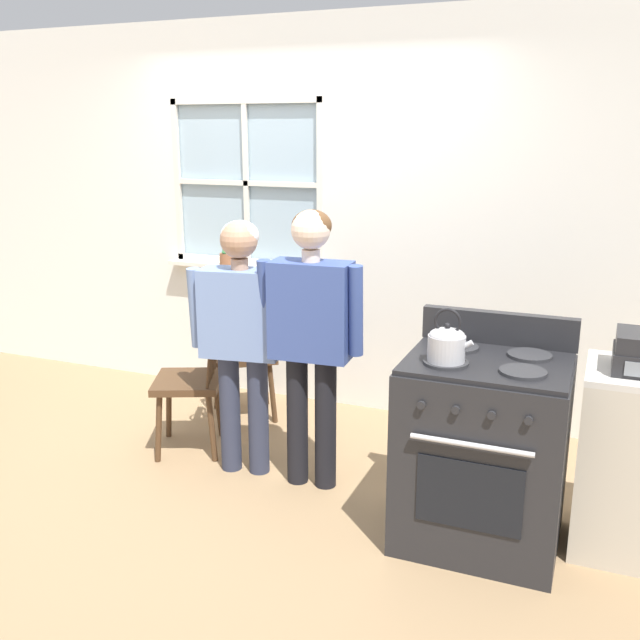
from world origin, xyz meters
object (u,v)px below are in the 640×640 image
person_elderly_left (241,323)px  stove (483,450)px  handbag (227,317)px  side_counter (640,462)px  potted_plant (227,253)px  chair_near_wall (244,355)px  chair_by_window (192,380)px  person_teen_center (311,323)px  kettle (447,343)px

person_elderly_left → stove: bearing=-17.8°
handbag → side_counter: 2.38m
potted_plant → side_counter: potted_plant is taller
handbag → side_counter: bearing=-6.4°
chair_near_wall → potted_plant: size_ratio=3.53×
chair_by_window → stove: size_ratio=0.95×
chair_by_window → person_teen_center: 1.01m
chair_by_window → stove: bearing=55.5°
chair_near_wall → handbag: same height
person_elderly_left → handbag: bearing=124.9°
person_elderly_left → person_teen_center: person_teen_center is taller
chair_by_window → person_elderly_left: size_ratio=0.70×
side_counter → kettle: bearing=-159.6°
chair_by_window → chair_near_wall: same height
person_elderly_left → person_teen_center: bearing=-9.5°
potted_plant → handbag: bearing=-61.1°
chair_near_wall → handbag: 0.65m
chair_by_window → person_teen_center: (0.86, -0.14, 0.49)m
person_teen_center → kettle: 0.88m
chair_near_wall → stove: stove is taller
person_teen_center → kettle: bearing=-27.0°
person_teen_center → person_elderly_left: bearing=175.5°
kettle → side_counter: kettle is taller
person_elderly_left → handbag: 0.33m
chair_by_window → side_counter: (2.54, -0.17, -0.00)m
handbag → chair_by_window: bearing=-156.5°
stove → kettle: bearing=-142.2°
chair_near_wall → stove: 2.02m
person_elderly_left → handbag: person_elderly_left is taller
person_teen_center → stove: person_teen_center is taller
chair_by_window → handbag: (0.21, 0.09, 0.40)m
chair_by_window → kettle: (1.67, -0.49, 0.57)m
chair_by_window → kettle: size_ratio=4.16×
chair_by_window → person_elderly_left: person_elderly_left is taller
chair_near_wall → person_elderly_left: size_ratio=0.70×
handbag → person_elderly_left: bearing=-46.1°
chair_by_window → side_counter: 2.55m
stove → kettle: size_ratio=4.39×
chair_near_wall → person_elderly_left: 0.93m
stove → side_counter: 0.72m
chair_near_wall → person_teen_center: (0.81, -0.72, 0.49)m
person_teen_center → handbag: 0.70m
person_teen_center → potted_plant: 1.63m
person_elderly_left → person_teen_center: (0.43, -0.00, 0.05)m
chair_near_wall → potted_plant: bearing=-86.6°
person_elderly_left → side_counter: bearing=-9.8°
person_teen_center → handbag: (-0.65, 0.24, -0.09)m
side_counter → stove: bearing=-164.7°
chair_near_wall → potted_plant: 0.83m
kettle → person_elderly_left: bearing=164.3°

